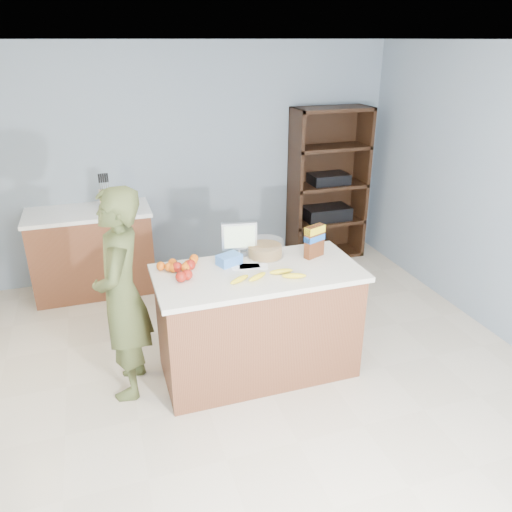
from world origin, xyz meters
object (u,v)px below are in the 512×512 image
object	(u,v)px
tv	(239,238)
cereal_box	(315,239)
shelving_unit	(326,187)
counter_peninsula	(258,326)
person	(122,296)

from	to	relation	value
tv	cereal_box	xyz separation A→B (m)	(0.56, -0.19, -0.01)
shelving_unit	counter_peninsula	bearing A→B (deg)	-127.11
person	cereal_box	world-z (taller)	person
shelving_unit	cereal_box	world-z (taller)	shelving_unit
counter_peninsula	cereal_box	xyz separation A→B (m)	(0.51, 0.11, 0.64)
counter_peninsula	tv	world-z (taller)	tv
counter_peninsula	tv	bearing A→B (deg)	100.12
tv	cereal_box	size ratio (longest dim) A/B	1.08
counter_peninsula	cereal_box	bearing A→B (deg)	12.50
tv	counter_peninsula	bearing A→B (deg)	-79.88
counter_peninsula	shelving_unit	world-z (taller)	shelving_unit
tv	person	bearing A→B (deg)	-167.64
counter_peninsula	tv	xyz separation A→B (m)	(-0.05, 0.31, 0.64)
counter_peninsula	tv	distance (m)	0.72
shelving_unit	tv	xyz separation A→B (m)	(-1.60, -1.74, 0.19)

